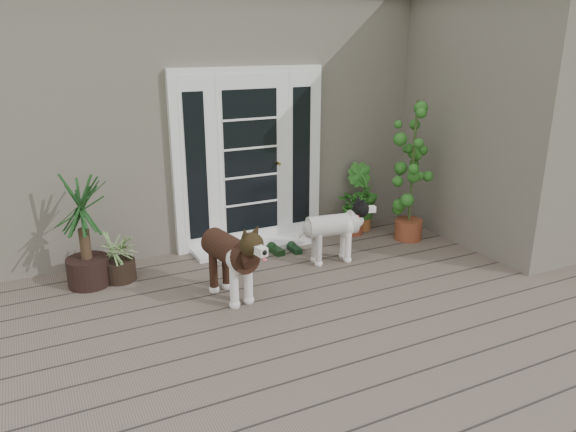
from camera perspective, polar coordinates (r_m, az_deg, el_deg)
name	(u,v)px	position (r m, az deg, el deg)	size (l,w,h in m)	color
deck	(361,319)	(5.23, 7.65, -10.73)	(6.20, 4.60, 0.12)	#6B5B4C
house_main	(210,109)	(8.50, -8.18, 11.11)	(7.40, 4.00, 3.10)	#665E54
house_wing	(511,124)	(7.42, 22.47, 8.91)	(1.60, 2.40, 3.10)	#665E54
door_unit	(250,158)	(6.58, -4.06, 6.06)	(1.90, 0.14, 2.15)	white
door_step	(258,245)	(6.71, -3.22, -3.06)	(1.60, 0.40, 0.05)	white
brindle_dog	(230,263)	(5.32, -6.11, -4.97)	(0.38, 0.89, 0.74)	#381F14
white_dog	(332,235)	(6.18, 4.65, -2.02)	(0.33, 0.78, 0.65)	white
spider_plant	(118,254)	(5.98, -17.46, -3.83)	(0.56, 0.56, 0.60)	#A9BE75
yucca	(84,232)	(5.87, -20.73, -1.55)	(0.82, 0.82, 1.18)	black
herb_a	(354,213)	(7.11, 6.95, 0.35)	(0.46, 0.46, 0.58)	#265819
herb_b	(362,205)	(7.29, 7.75, 1.14)	(0.45, 0.45, 0.67)	#1D661E
herb_c	(428,202)	(7.71, 14.56, 1.42)	(0.39, 0.39, 0.61)	#235719
sapling	(413,170)	(6.88, 12.99, 4.78)	(0.54, 0.54, 1.82)	#215C1A
clog_left	(276,249)	(6.50, -1.31, -3.54)	(0.14, 0.31, 0.09)	black
clog_right	(294,248)	(6.55, 0.69, -3.41)	(0.13, 0.28, 0.08)	black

